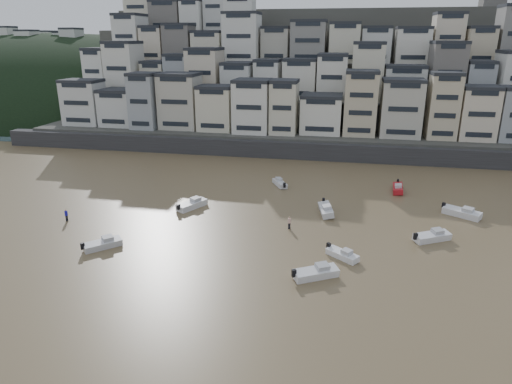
% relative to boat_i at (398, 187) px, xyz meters
% --- Properties ---
extents(ground, '(400.00, 400.00, 0.00)m').
position_rel_boat_i_xyz_m(ground, '(-26.04, -46.41, -0.72)').
color(ground, brown).
rests_on(ground, ground).
extents(sea_strip, '(340.00, 340.00, 0.00)m').
position_rel_boat_i_xyz_m(sea_strip, '(-136.04, 98.59, -0.72)').
color(sea_strip, '#496068').
rests_on(sea_strip, ground).
extents(harbor_wall, '(140.00, 3.00, 3.50)m').
position_rel_boat_i_xyz_m(harbor_wall, '(-16.04, 18.59, 1.03)').
color(harbor_wall, '#38383A').
rests_on(harbor_wall, ground).
extents(hillside, '(141.04, 66.00, 50.00)m').
position_rel_boat_i_xyz_m(hillside, '(-11.31, 58.43, 12.28)').
color(hillside, '#4C4C47').
rests_on(hillside, ground).
extents(headland, '(216.00, 135.00, 53.33)m').
position_rel_boat_i_xyz_m(headland, '(-121.04, 88.59, -0.71)').
color(headland, black).
rests_on(headland, ground).
extents(boat_i, '(2.10, 5.41, 1.45)m').
position_rel_boat_i_xyz_m(boat_i, '(0.00, 0.00, 0.00)').
color(boat_i, red).
rests_on(boat_i, ground).
extents(boat_f, '(4.22, 5.74, 1.51)m').
position_rel_boat_i_xyz_m(boat_f, '(-30.91, -14.02, 0.03)').
color(boat_f, white).
rests_on(boat_f, ground).
extents(boat_e, '(2.87, 5.78, 1.51)m').
position_rel_boat_i_xyz_m(boat_e, '(-11.15, -12.45, 0.03)').
color(boat_e, silver).
rests_on(boat_e, ground).
extents(boat_h, '(3.51, 4.76, 1.25)m').
position_rel_boat_i_xyz_m(boat_h, '(-19.59, -0.85, -0.10)').
color(boat_h, silver).
rests_on(boat_h, ground).
extents(boat_j, '(4.60, 4.63, 1.34)m').
position_rel_boat_i_xyz_m(boat_j, '(-37.04, -29.22, -0.05)').
color(boat_j, silver).
rests_on(boat_j, ground).
extents(boat_a, '(5.51, 4.18, 1.46)m').
position_rel_boat_i_xyz_m(boat_a, '(-11.20, -31.37, 0.01)').
color(boat_a, white).
rests_on(boat_a, ground).
extents(boat_b, '(4.38, 3.87, 1.21)m').
position_rel_boat_i_xyz_m(boat_b, '(-8.52, -26.24, -0.12)').
color(boat_b, white).
rests_on(boat_b, ground).
extents(boat_d, '(5.46, 4.13, 1.44)m').
position_rel_boat_i_xyz_m(boat_d, '(2.40, -19.17, -0.00)').
color(boat_d, white).
rests_on(boat_d, ground).
extents(boat_g, '(5.74, 4.62, 1.54)m').
position_rel_boat_i_xyz_m(boat_g, '(7.89, -9.74, 0.05)').
color(boat_g, silver).
rests_on(boat_g, ground).
extents(person_blue, '(0.44, 0.44, 1.74)m').
position_rel_boat_i_xyz_m(person_blue, '(-46.30, -22.33, 0.15)').
color(person_blue, '#1B17AF').
rests_on(person_blue, ground).
extents(person_pink, '(0.44, 0.44, 1.74)m').
position_rel_boat_i_xyz_m(person_pink, '(-15.64, -18.93, 0.15)').
color(person_pink, beige).
rests_on(person_pink, ground).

